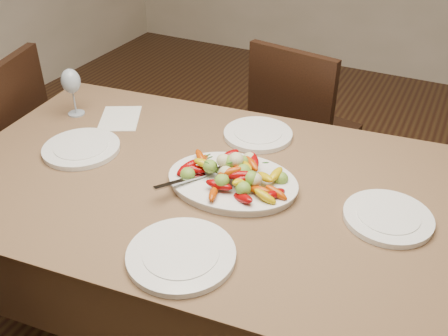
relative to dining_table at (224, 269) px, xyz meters
name	(u,v)px	position (x,y,z in m)	size (l,w,h in m)	color
floor	(243,332)	(0.06, 0.05, -0.38)	(6.00, 6.00, 0.00)	#371F10
dining_table	(224,269)	(0.00, 0.00, 0.00)	(1.84, 1.04, 0.76)	brown
chair_far	(306,131)	(-0.02, 0.94, 0.10)	(0.42, 0.42, 0.95)	black
serving_platter	(232,183)	(0.03, 0.00, 0.39)	(0.41, 0.30, 0.02)	white
roasted_vegetables	(233,168)	(0.03, 0.00, 0.45)	(0.34, 0.23, 0.09)	#7E0405
serving_spoon	(209,176)	(-0.03, -0.04, 0.43)	(0.28, 0.06, 0.03)	#9EA0A8
plate_left	(81,149)	(-0.55, -0.05, 0.39)	(0.27, 0.27, 0.02)	white
plate_right	(388,218)	(0.51, 0.05, 0.39)	(0.26, 0.26, 0.02)	white
plate_far	(258,134)	(-0.03, 0.33, 0.39)	(0.26, 0.26, 0.02)	white
plate_near	(181,255)	(0.05, -0.35, 0.39)	(0.29, 0.29, 0.02)	white
wine_glass	(72,91)	(-0.75, 0.17, 0.48)	(0.08, 0.08, 0.20)	#8C99A5
menu_card	(120,118)	(-0.57, 0.22, 0.38)	(0.15, 0.21, 0.00)	silver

